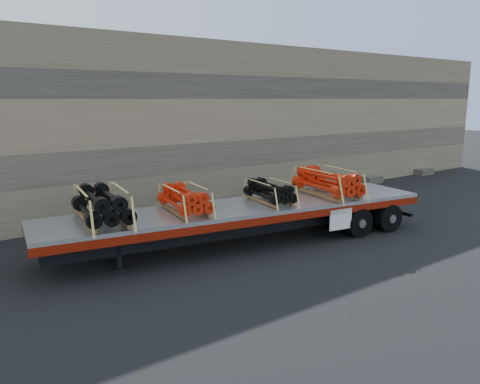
# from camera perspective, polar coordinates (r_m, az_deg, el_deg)

# --- Properties ---
(ground) EXTENTS (120.00, 120.00, 0.00)m
(ground) POSITION_cam_1_polar(r_m,az_deg,el_deg) (15.47, 1.51, -6.04)
(ground) COLOR black
(ground) RESTS_ON ground
(rock_wall) EXTENTS (44.00, 3.00, 7.00)m
(rock_wall) POSITION_cam_1_polar(r_m,az_deg,el_deg) (20.33, -9.81, 8.02)
(rock_wall) COLOR #7A6B54
(rock_wall) RESTS_ON ground
(trailer) EXTENTS (13.02, 4.33, 1.28)m
(trailer) POSITION_cam_1_polar(r_m,az_deg,el_deg) (15.04, 0.45, -4.00)
(trailer) COLOR #BABDC3
(trailer) RESTS_ON ground
(bundle_front) EXTENTS (1.61, 2.67, 0.89)m
(bundle_front) POSITION_cam_1_polar(r_m,az_deg,el_deg) (13.34, -16.49, -1.66)
(bundle_front) COLOR black
(bundle_front) RESTS_ON trailer
(bundle_midfront) EXTENTS (1.35, 2.23, 0.74)m
(bundle_midfront) POSITION_cam_1_polar(r_m,az_deg,el_deg) (14.00, -6.76, -0.98)
(bundle_midfront) COLOR red
(bundle_midfront) RESTS_ON trailer
(bundle_midrear) EXTENTS (1.22, 2.01, 0.67)m
(bundle_midrear) POSITION_cam_1_polar(r_m,az_deg,el_deg) (15.28, 3.64, -0.02)
(bundle_midrear) COLOR black
(bundle_midrear) RESTS_ON trailer
(bundle_rear) EXTENTS (1.62, 2.68, 0.89)m
(bundle_rear) POSITION_cam_1_polar(r_m,az_deg,el_deg) (16.58, 10.60, 1.10)
(bundle_rear) COLOR red
(bundle_rear) RESTS_ON trailer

